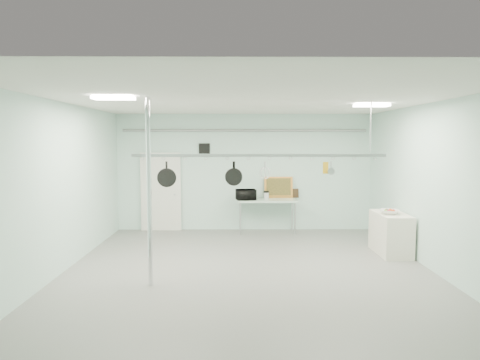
{
  "coord_description": "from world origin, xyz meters",
  "views": [
    {
      "loc": [
        -0.24,
        -7.76,
        2.48
      ],
      "look_at": [
        -0.15,
        1.0,
        1.67
      ],
      "focal_mm": 32.0,
      "sensor_mm": 36.0,
      "label": 1
    }
  ],
  "objects_px": {
    "prep_table": "(267,202)",
    "fruit_bowl": "(390,212)",
    "pot_rack": "(259,154)",
    "side_cabinet": "(391,234)",
    "coffee_canister": "(266,196)",
    "skillet_left": "(167,174)",
    "skillet_right": "(234,172)",
    "skillet_mid": "(234,173)",
    "microwave": "(246,195)",
    "chrome_pole": "(149,193)"
  },
  "relations": [
    {
      "from": "prep_table",
      "to": "fruit_bowl",
      "type": "relative_size",
      "value": 3.97
    },
    {
      "from": "side_cabinet",
      "to": "skillet_mid",
      "type": "relative_size",
      "value": 2.67
    },
    {
      "from": "fruit_bowl",
      "to": "chrome_pole",
      "type": "bearing_deg",
      "value": -158.52
    },
    {
      "from": "chrome_pole",
      "to": "skillet_left",
      "type": "distance_m",
      "value": 0.94
    },
    {
      "from": "side_cabinet",
      "to": "coffee_canister",
      "type": "relative_size",
      "value": 6.47
    },
    {
      "from": "skillet_left",
      "to": "skillet_right",
      "type": "bearing_deg",
      "value": -3.96
    },
    {
      "from": "prep_table",
      "to": "side_cabinet",
      "type": "distance_m",
      "value": 3.39
    },
    {
      "from": "coffee_canister",
      "to": "skillet_mid",
      "type": "xyz_separation_m",
      "value": [
        -0.86,
        -3.29,
        0.86
      ]
    },
    {
      "from": "chrome_pole",
      "to": "side_cabinet",
      "type": "height_order",
      "value": "chrome_pole"
    },
    {
      "from": "skillet_mid",
      "to": "skillet_right",
      "type": "relative_size",
      "value": 1.09
    },
    {
      "from": "skillet_right",
      "to": "prep_table",
      "type": "bearing_deg",
      "value": 79.16
    },
    {
      "from": "skillet_left",
      "to": "skillet_mid",
      "type": "xyz_separation_m",
      "value": [
        1.27,
        0.0,
        0.02
      ]
    },
    {
      "from": "prep_table",
      "to": "skillet_right",
      "type": "bearing_deg",
      "value": -104.77
    },
    {
      "from": "coffee_canister",
      "to": "skillet_right",
      "type": "distance_m",
      "value": 3.51
    },
    {
      "from": "pot_rack",
      "to": "prep_table",
      "type": "bearing_deg",
      "value": 83.09
    },
    {
      "from": "microwave",
      "to": "fruit_bowl",
      "type": "bearing_deg",
      "value": 133.28
    },
    {
      "from": "chrome_pole",
      "to": "skillet_mid",
      "type": "relative_size",
      "value": 7.12
    },
    {
      "from": "skillet_mid",
      "to": "prep_table",
      "type": "bearing_deg",
      "value": 84.25
    },
    {
      "from": "fruit_bowl",
      "to": "pot_rack",
      "type": "bearing_deg",
      "value": -161.2
    },
    {
      "from": "chrome_pole",
      "to": "fruit_bowl",
      "type": "relative_size",
      "value": 7.94
    },
    {
      "from": "prep_table",
      "to": "pot_rack",
      "type": "xyz_separation_m",
      "value": [
        -0.4,
        -3.3,
        1.4
      ]
    },
    {
      "from": "prep_table",
      "to": "fruit_bowl",
      "type": "xyz_separation_m",
      "value": [
        2.47,
        -2.32,
        0.12
      ]
    },
    {
      "from": "chrome_pole",
      "to": "skillet_left",
      "type": "relative_size",
      "value": 6.59
    },
    {
      "from": "side_cabinet",
      "to": "skillet_left",
      "type": "bearing_deg",
      "value": -166.82
    },
    {
      "from": "coffee_canister",
      "to": "fruit_bowl",
      "type": "bearing_deg",
      "value": -42.88
    },
    {
      "from": "side_cabinet",
      "to": "fruit_bowl",
      "type": "height_order",
      "value": "fruit_bowl"
    },
    {
      "from": "pot_rack",
      "to": "microwave",
      "type": "height_order",
      "value": "pot_rack"
    },
    {
      "from": "fruit_bowl",
      "to": "microwave",
      "type": "bearing_deg",
      "value": 143.82
    },
    {
      "from": "skillet_right",
      "to": "side_cabinet",
      "type": "bearing_deg",
      "value": 21.76
    },
    {
      "from": "coffee_canister",
      "to": "skillet_right",
      "type": "xyz_separation_m",
      "value": [
        -0.85,
        -3.29,
        0.88
      ]
    },
    {
      "from": "microwave",
      "to": "coffee_canister",
      "type": "height_order",
      "value": "microwave"
    },
    {
      "from": "skillet_mid",
      "to": "skillet_right",
      "type": "xyz_separation_m",
      "value": [
        0.01,
        0.0,
        0.02
      ]
    },
    {
      "from": "prep_table",
      "to": "skillet_left",
      "type": "xyz_separation_m",
      "value": [
        -2.15,
        -3.3,
        1.01
      ]
    },
    {
      "from": "microwave",
      "to": "skillet_right",
      "type": "bearing_deg",
      "value": 74.09
    },
    {
      "from": "skillet_left",
      "to": "skillet_right",
      "type": "relative_size",
      "value": 1.18
    },
    {
      "from": "side_cabinet",
      "to": "coffee_canister",
      "type": "xyz_separation_m",
      "value": [
        -2.57,
        2.19,
        0.55
      ]
    },
    {
      "from": "skillet_mid",
      "to": "chrome_pole",
      "type": "bearing_deg",
      "value": -138.46
    },
    {
      "from": "coffee_canister",
      "to": "skillet_mid",
      "type": "distance_m",
      "value": 3.51
    },
    {
      "from": "skillet_left",
      "to": "skillet_right",
      "type": "height_order",
      "value": "same"
    },
    {
      "from": "side_cabinet",
      "to": "coffee_canister",
      "type": "height_order",
      "value": "coffee_canister"
    },
    {
      "from": "pot_rack",
      "to": "coffee_canister",
      "type": "distance_m",
      "value": 3.53
    },
    {
      "from": "skillet_mid",
      "to": "coffee_canister",
      "type": "bearing_deg",
      "value": 84.56
    },
    {
      "from": "pot_rack",
      "to": "fruit_bowl",
      "type": "height_order",
      "value": "pot_rack"
    },
    {
      "from": "prep_table",
      "to": "side_cabinet",
      "type": "relative_size",
      "value": 1.33
    },
    {
      "from": "skillet_left",
      "to": "pot_rack",
      "type": "bearing_deg",
      "value": -3.96
    },
    {
      "from": "prep_table",
      "to": "coffee_canister",
      "type": "bearing_deg",
      "value": -151.03
    },
    {
      "from": "prep_table",
      "to": "coffee_canister",
      "type": "relative_size",
      "value": 8.63
    },
    {
      "from": "chrome_pole",
      "to": "skillet_left",
      "type": "height_order",
      "value": "chrome_pole"
    },
    {
      "from": "side_cabinet",
      "to": "skillet_right",
      "type": "xyz_separation_m",
      "value": [
        -3.42,
        -1.1,
        1.43
      ]
    },
    {
      "from": "chrome_pole",
      "to": "fruit_bowl",
      "type": "height_order",
      "value": "chrome_pole"
    }
  ]
}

